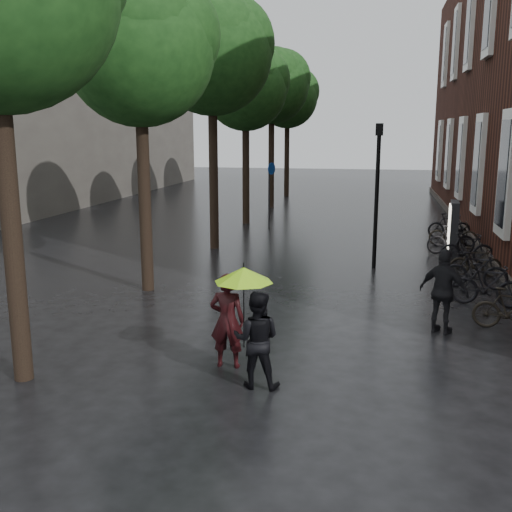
% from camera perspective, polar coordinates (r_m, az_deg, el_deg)
% --- Properties ---
extents(ground, '(120.00, 120.00, 0.00)m').
position_cam_1_polar(ground, '(8.95, -1.92, -16.13)').
color(ground, black).
extents(bg_building, '(16.00, 30.00, 14.00)m').
position_cam_1_polar(bg_building, '(43.01, -22.99, 14.70)').
color(bg_building, '#47423D').
rests_on(bg_building, ground).
extents(street_trees, '(4.33, 34.03, 8.91)m').
position_cam_1_polar(street_trees, '(24.40, -2.50, 16.89)').
color(street_trees, black).
rests_on(street_trees, ground).
extents(person_burgundy, '(0.65, 0.44, 1.74)m').
position_cam_1_polar(person_burgundy, '(10.78, -2.75, -6.15)').
color(person_burgundy, black).
rests_on(person_burgundy, ground).
extents(person_black, '(0.81, 0.64, 1.64)m').
position_cam_1_polar(person_black, '(9.96, 0.06, -7.95)').
color(person_black, black).
rests_on(person_black, ground).
extents(lime_umbrella, '(1.02, 1.02, 1.51)m').
position_cam_1_polar(lime_umbrella, '(10.13, -1.18, -1.80)').
color(lime_umbrella, black).
rests_on(lime_umbrella, ground).
extents(pedestrian_walking, '(1.14, 0.90, 1.80)m').
position_cam_1_polar(pedestrian_walking, '(13.11, 17.45, -3.25)').
color(pedestrian_walking, black).
rests_on(pedestrian_walking, ground).
extents(parked_bicycles, '(2.03, 12.12, 1.05)m').
position_cam_1_polar(parked_bicycles, '(19.61, 19.40, 0.28)').
color(parked_bicycles, black).
rests_on(parked_bicycles, ground).
extents(ad_lightbox, '(0.28, 1.22, 1.85)m').
position_cam_1_polar(ad_lightbox, '(21.52, 18.25, 2.53)').
color(ad_lightbox, black).
rests_on(ad_lightbox, ground).
extents(lamp_post, '(0.23, 0.23, 4.41)m').
position_cam_1_polar(lamp_post, '(18.61, 11.47, 6.94)').
color(lamp_post, black).
rests_on(lamp_post, ground).
extents(cycle_sign, '(0.15, 0.52, 2.84)m').
position_cam_1_polar(cycle_sign, '(26.23, 1.36, 6.79)').
color(cycle_sign, '#262628').
rests_on(cycle_sign, ground).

